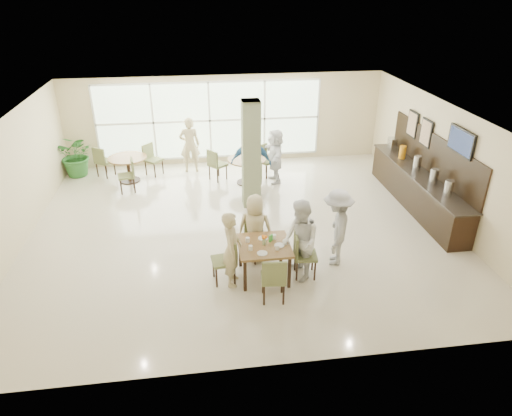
{
  "coord_description": "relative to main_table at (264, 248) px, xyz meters",
  "views": [
    {
      "loc": [
        -0.96,
        -9.69,
        5.44
      ],
      "look_at": [
        0.2,
        -1.2,
        1.1
      ],
      "focal_mm": 32.0,
      "sensor_mm": 36.0,
      "label": 1
    }
  ],
  "objects": [
    {
      "name": "framed_art_b",
      "position": [
        4.71,
        3.91,
        1.19
      ],
      "size": [
        0.05,
        0.55,
        0.7
      ],
      "color": "black",
      "rests_on": "ground"
    },
    {
      "name": "adult_standing",
      "position": [
        -1.4,
        5.88,
        0.2
      ],
      "size": [
        0.64,
        0.43,
        1.72
      ],
      "primitive_type": "imported",
      "rotation": [
        0.0,
        0.0,
        3.17
      ],
      "color": "tan",
      "rests_on": "ground"
    },
    {
      "name": "framed_art_a",
      "position": [
        4.71,
        3.11,
        1.19
      ],
      "size": [
        0.05,
        0.55,
        0.7
      ],
      "color": "black",
      "rests_on": "ground"
    },
    {
      "name": "teen_right",
      "position": [
        0.7,
        -0.11,
        0.18
      ],
      "size": [
        0.75,
        0.9,
        1.69
      ],
      "primitive_type": "imported",
      "rotation": [
        0.0,
        0.0,
        -1.43
      ],
      "color": "white",
      "rests_on": "ground"
    },
    {
      "name": "window_bank",
      "position": [
        -0.74,
        6.57,
        0.74
      ],
      "size": [
        7.0,
        0.04,
        7.0
      ],
      "color": "silver",
      "rests_on": "ground"
    },
    {
      "name": "chairs_table_left",
      "position": [
        -3.24,
        5.41,
        -0.19
      ],
      "size": [
        2.09,
        1.83,
        0.95
      ],
      "color": "brown",
      "rests_on": "ground"
    },
    {
      "name": "teen_left",
      "position": [
        -0.65,
        -0.12,
        0.11
      ],
      "size": [
        0.45,
        0.61,
        1.56
      ],
      "primitive_type": "imported",
      "rotation": [
        0.0,
        0.0,
        1.43
      ],
      "color": "tan",
      "rests_on": "ground"
    },
    {
      "name": "ground",
      "position": [
        -0.24,
        2.11,
        -0.66
      ],
      "size": [
        10.0,
        10.0,
        0.0
      ],
      "primitive_type": "plane",
      "color": "beige",
      "rests_on": "ground"
    },
    {
      "name": "tabletop_clutter",
      "position": [
        0.01,
        -0.02,
        0.15
      ],
      "size": [
        0.74,
        0.75,
        0.21
      ],
      "color": "white",
      "rests_on": "main_table"
    },
    {
      "name": "teen_far",
      "position": [
        -0.09,
        0.68,
        0.08
      ],
      "size": [
        0.81,
        0.57,
        1.5
      ],
      "primitive_type": "imported",
      "rotation": [
        0.0,
        0.0,
        2.88
      ],
      "color": "tan",
      "rests_on": "ground"
    },
    {
      "name": "teen_standing",
      "position": [
        1.56,
        0.32,
        0.17
      ],
      "size": [
        0.92,
        1.22,
        1.68
      ],
      "primitive_type": "imported",
      "rotation": [
        0.0,
        0.0,
        -1.88
      ],
      "color": "#A1A1A4",
      "rests_on": "ground"
    },
    {
      "name": "chairs_main_table",
      "position": [
        0.02,
        -0.05,
        -0.19
      ],
      "size": [
        2.14,
        1.97,
        0.95
      ],
      "color": "brown",
      "rests_on": "ground"
    },
    {
      "name": "round_table_left",
      "position": [
        -3.23,
        5.37,
        -0.09
      ],
      "size": [
        1.13,
        1.13,
        0.75
      ],
      "color": "brown",
      "rests_on": "ground"
    },
    {
      "name": "adult_b",
      "position": [
        1.06,
        4.77,
        0.13
      ],
      "size": [
        0.66,
        1.48,
        1.59
      ],
      "primitive_type": "imported",
      "rotation": [
        0.0,
        0.0,
        -1.56
      ],
      "color": "white",
      "rests_on": "ground"
    },
    {
      "name": "column",
      "position": [
        0.16,
        3.31,
        0.74
      ],
      "size": [
        0.45,
        0.45,
        2.8
      ],
      "primitive_type": "cube",
      "color": "#696D4C",
      "rests_on": "ground"
    },
    {
      "name": "potted_plant",
      "position": [
        -4.79,
        6.01,
        -0.0
      ],
      "size": [
        1.44,
        1.44,
        1.32
      ],
      "primitive_type": "imported",
      "rotation": [
        0.0,
        0.0,
        -0.25
      ],
      "color": "#2D6F2C",
      "rests_on": "ground"
    },
    {
      "name": "room_shell",
      "position": [
        -0.24,
        2.11,
        1.04
      ],
      "size": [
        10.0,
        10.0,
        10.0
      ],
      "color": "white",
      "rests_on": "ground"
    },
    {
      "name": "main_table",
      "position": [
        0.0,
        0.0,
        0.0
      ],
      "size": [
        1.02,
        1.02,
        0.75
      ],
      "color": "brown",
      "rests_on": "ground"
    },
    {
      "name": "buffet_counter",
      "position": [
        4.46,
        2.62,
        -0.11
      ],
      "size": [
        0.64,
        4.7,
        1.95
      ],
      "color": "black",
      "rests_on": "ground"
    },
    {
      "name": "adult_a",
      "position": [
        0.24,
        3.9,
        0.28
      ],
      "size": [
        1.21,
        0.84,
        1.88
      ],
      "primitive_type": "imported",
      "rotation": [
        0.0,
        0.0,
        -0.21
      ],
      "color": "teal",
      "rests_on": "ground"
    },
    {
      "name": "chairs_table_right",
      "position": [
        0.19,
        4.71,
        -0.19
      ],
      "size": [
        2.11,
        1.97,
        0.95
      ],
      "color": "brown",
      "rests_on": "ground"
    },
    {
      "name": "round_table_right",
      "position": [
        0.22,
        4.75,
        -0.09
      ],
      "size": [
        1.11,
        1.11,
        0.75
      ],
      "color": "brown",
      "rests_on": "ground"
    },
    {
      "name": "wall_tv",
      "position": [
        4.7,
        1.51,
        1.49
      ],
      "size": [
        0.06,
        1.0,
        0.58
      ],
      "color": "black",
      "rests_on": "ground"
    }
  ]
}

